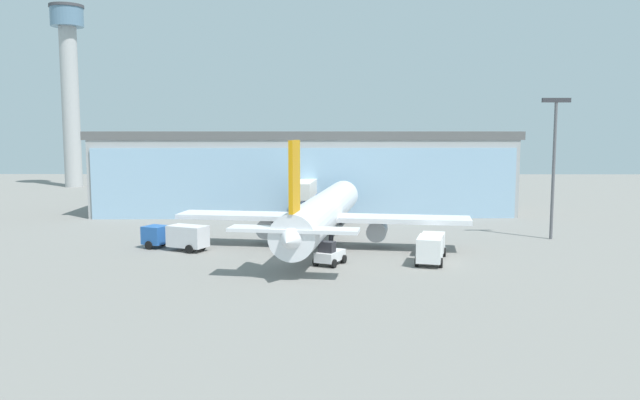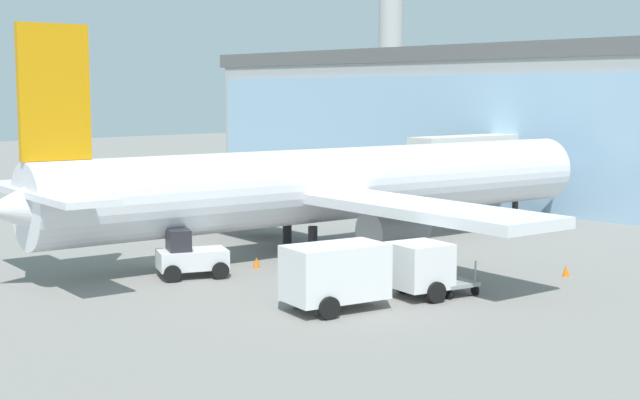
{
  "view_description": "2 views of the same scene",
  "coord_description": "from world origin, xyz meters",
  "px_view_note": "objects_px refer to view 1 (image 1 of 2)",
  "views": [
    {
      "loc": [
        3.06,
        -58.99,
        12.45
      ],
      "look_at": [
        2.52,
        7.0,
        5.1
      ],
      "focal_mm": 35.0,
      "sensor_mm": 36.0,
      "label": 1
    },
    {
      "loc": [
        36.86,
        -26.87,
        8.55
      ],
      "look_at": [
        2.28,
        8.02,
        2.73
      ],
      "focal_mm": 50.0,
      "sensor_mm": 36.0,
      "label": 2
    }
  ],
  "objects_px": {
    "control_tower": "(70,79)",
    "airplane": "(323,213)",
    "safety_cone_nose": "(334,254)",
    "jet_bridge": "(307,190)",
    "safety_cone_wingtip": "(439,239)",
    "apron_light_mast": "(554,155)",
    "pushback_tug": "(329,255)",
    "catering_truck": "(177,236)",
    "baggage_cart": "(432,248)",
    "fuel_truck": "(431,247)"
  },
  "relations": [
    {
      "from": "catering_truck",
      "to": "fuel_truck",
      "type": "bearing_deg",
      "value": -168.49
    },
    {
      "from": "apron_light_mast",
      "to": "airplane",
      "type": "height_order",
      "value": "apron_light_mast"
    },
    {
      "from": "control_tower",
      "to": "baggage_cart",
      "type": "relative_size",
      "value": 12.68
    },
    {
      "from": "fuel_truck",
      "to": "pushback_tug",
      "type": "distance_m",
      "value": 9.82
    },
    {
      "from": "baggage_cart",
      "to": "catering_truck",
      "type": "bearing_deg",
      "value": -168.07
    },
    {
      "from": "jet_bridge",
      "to": "catering_truck",
      "type": "xyz_separation_m",
      "value": [
        -13.08,
        -21.18,
        -2.86
      ]
    },
    {
      "from": "apron_light_mast",
      "to": "baggage_cart",
      "type": "bearing_deg",
      "value": -151.21
    },
    {
      "from": "baggage_cart",
      "to": "pushback_tug",
      "type": "bearing_deg",
      "value": -135.98
    },
    {
      "from": "control_tower",
      "to": "pushback_tug",
      "type": "relative_size",
      "value": 10.77
    },
    {
      "from": "fuel_truck",
      "to": "pushback_tug",
      "type": "height_order",
      "value": "fuel_truck"
    },
    {
      "from": "jet_bridge",
      "to": "airplane",
      "type": "bearing_deg",
      "value": -167.98
    },
    {
      "from": "apron_light_mast",
      "to": "airplane",
      "type": "distance_m",
      "value": 27.35
    },
    {
      "from": "fuel_truck",
      "to": "pushback_tug",
      "type": "relative_size",
      "value": 2.07
    },
    {
      "from": "jet_bridge",
      "to": "airplane",
      "type": "relative_size",
      "value": 0.36
    },
    {
      "from": "jet_bridge",
      "to": "safety_cone_nose",
      "type": "height_order",
      "value": "jet_bridge"
    },
    {
      "from": "airplane",
      "to": "catering_truck",
      "type": "distance_m",
      "value": 15.73
    },
    {
      "from": "control_tower",
      "to": "safety_cone_nose",
      "type": "xyz_separation_m",
      "value": [
        57.07,
        -77.54,
        -23.43
      ]
    },
    {
      "from": "catering_truck",
      "to": "fuel_truck",
      "type": "xyz_separation_m",
      "value": [
        25.62,
        -5.8,
        0.0
      ]
    },
    {
      "from": "airplane",
      "to": "baggage_cart",
      "type": "xyz_separation_m",
      "value": [
        11.15,
        -4.4,
        -3.06
      ]
    },
    {
      "from": "control_tower",
      "to": "pushback_tug",
      "type": "distance_m",
      "value": 101.56
    },
    {
      "from": "safety_cone_nose",
      "to": "safety_cone_wingtip",
      "type": "distance_m",
      "value": 14.95
    },
    {
      "from": "pushback_tug",
      "to": "safety_cone_nose",
      "type": "bearing_deg",
      "value": 17.75
    },
    {
      "from": "control_tower",
      "to": "apron_light_mast",
      "type": "relative_size",
      "value": 2.45
    },
    {
      "from": "airplane",
      "to": "safety_cone_nose",
      "type": "distance_m",
      "value": 7.42
    },
    {
      "from": "jet_bridge",
      "to": "safety_cone_nose",
      "type": "xyz_separation_m",
      "value": [
        3.36,
        -24.73,
        -4.06
      ]
    },
    {
      "from": "baggage_cart",
      "to": "safety_cone_nose",
      "type": "bearing_deg",
      "value": -152.94
    },
    {
      "from": "airplane",
      "to": "safety_cone_wingtip",
      "type": "distance_m",
      "value": 13.76
    },
    {
      "from": "control_tower",
      "to": "safety_cone_wingtip",
      "type": "distance_m",
      "value": 100.15
    },
    {
      "from": "apron_light_mast",
      "to": "catering_truck",
      "type": "bearing_deg",
      "value": -170.52
    },
    {
      "from": "catering_truck",
      "to": "safety_cone_nose",
      "type": "height_order",
      "value": "catering_truck"
    },
    {
      "from": "jet_bridge",
      "to": "safety_cone_wingtip",
      "type": "height_order",
      "value": "jet_bridge"
    },
    {
      "from": "control_tower",
      "to": "fuel_truck",
      "type": "relative_size",
      "value": 5.19
    },
    {
      "from": "pushback_tug",
      "to": "safety_cone_wingtip",
      "type": "bearing_deg",
      "value": -19.1
    },
    {
      "from": "control_tower",
      "to": "airplane",
      "type": "xyz_separation_m",
      "value": [
        55.93,
        -70.99,
        -20.14
      ]
    },
    {
      "from": "jet_bridge",
      "to": "safety_cone_nose",
      "type": "relative_size",
      "value": 25.14
    },
    {
      "from": "jet_bridge",
      "to": "pushback_tug",
      "type": "distance_m",
      "value": 28.76
    },
    {
      "from": "pushback_tug",
      "to": "safety_cone_wingtip",
      "type": "xyz_separation_m",
      "value": [
        12.52,
        12.61,
        -0.7
      ]
    },
    {
      "from": "fuel_truck",
      "to": "safety_cone_nose",
      "type": "bearing_deg",
      "value": 90.18
    },
    {
      "from": "jet_bridge",
      "to": "safety_cone_wingtip",
      "type": "bearing_deg",
      "value": -130.76
    },
    {
      "from": "safety_cone_nose",
      "to": "baggage_cart",
      "type": "bearing_deg",
      "value": 12.11
    },
    {
      "from": "apron_light_mast",
      "to": "airplane",
      "type": "bearing_deg",
      "value": -171.48
    },
    {
      "from": "baggage_cart",
      "to": "safety_cone_nose",
      "type": "relative_size",
      "value": 5.67
    },
    {
      "from": "baggage_cart",
      "to": "safety_cone_wingtip",
      "type": "xyz_separation_m",
      "value": [
        2.0,
        6.76,
        -0.23
      ]
    },
    {
      "from": "control_tower",
      "to": "pushback_tug",
      "type": "height_order",
      "value": "control_tower"
    },
    {
      "from": "jet_bridge",
      "to": "safety_cone_wingtip",
      "type": "relative_size",
      "value": 25.14
    },
    {
      "from": "safety_cone_nose",
      "to": "pushback_tug",
      "type": "bearing_deg",
      "value": -97.95
    },
    {
      "from": "apron_light_mast",
      "to": "baggage_cart",
      "type": "xyz_separation_m",
      "value": [
        -15.19,
        -8.35,
        -9.25
      ]
    },
    {
      "from": "apron_light_mast",
      "to": "pushback_tug",
      "type": "bearing_deg",
      "value": -151.1
    },
    {
      "from": "pushback_tug",
      "to": "safety_cone_wingtip",
      "type": "height_order",
      "value": "pushback_tug"
    },
    {
      "from": "jet_bridge",
      "to": "catering_truck",
      "type": "bearing_deg",
      "value": 153.39
    }
  ]
}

